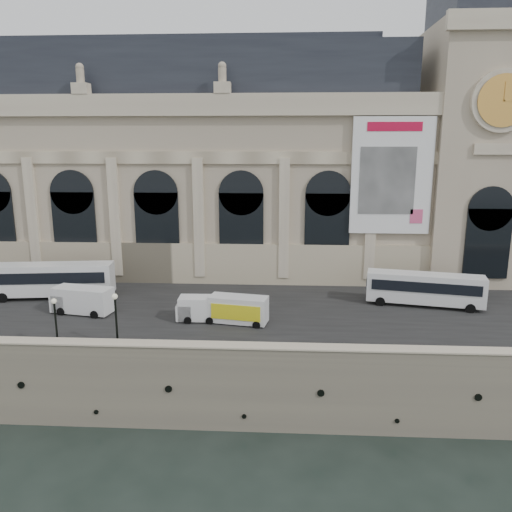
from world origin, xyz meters
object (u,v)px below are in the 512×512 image
at_px(van_c, 80,300).
at_px(lamp_right, 116,321).
at_px(van_b, 203,309).
at_px(lamp_left, 56,324).
at_px(bus_right, 425,288).
at_px(box_truck, 235,310).
at_px(bus_left, 52,279).

relative_size(van_c, lamp_right, 1.35).
relative_size(van_b, van_c, 0.85).
bearing_deg(van_c, lamp_left, -79.36).
height_order(bus_right, lamp_left, lamp_left).
height_order(bus_right, box_truck, bus_right).
distance_m(bus_left, lamp_right, 17.37).
bearing_deg(box_truck, van_c, 173.08).
xyz_separation_m(van_b, van_c, (-12.56, 1.48, 0.15)).
bearing_deg(van_b, box_truck, -7.78).
bearing_deg(bus_left, van_b, -19.47).
relative_size(bus_right, lamp_left, 2.76).
distance_m(bus_right, lamp_left, 35.64).
bearing_deg(bus_right, van_b, -165.73).
bearing_deg(bus_left, van_c, -43.47).
distance_m(van_b, box_truck, 3.13).
bearing_deg(lamp_left, bus_right, 21.32).
xyz_separation_m(box_truck, lamp_left, (-14.01, -6.87, 0.84)).
height_order(bus_left, box_truck, bus_left).
height_order(bus_right, van_c, bus_right).
bearing_deg(box_truck, lamp_left, -153.88).
distance_m(lamp_left, lamp_right, 4.90).
distance_m(van_c, box_truck, 15.77).
xyz_separation_m(bus_right, van_b, (-22.29, -5.67, -0.72)).
bearing_deg(lamp_right, lamp_left, -174.43).
bearing_deg(box_truck, lamp_right, -145.02).
distance_m(bus_left, lamp_left, 15.04).
xyz_separation_m(bus_left, bus_right, (39.83, -0.54, -0.22)).
bearing_deg(van_b, van_c, 173.29).
relative_size(van_c, lamp_left, 1.46).
height_order(bus_left, lamp_right, lamp_right).
distance_m(bus_left, bus_right, 39.84).
relative_size(bus_left, bus_right, 1.11).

